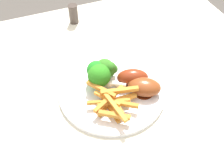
% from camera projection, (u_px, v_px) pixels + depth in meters
% --- Properties ---
extents(dining_table, '(1.10, 0.78, 0.74)m').
position_uv_depth(dining_table, '(87.00, 114.00, 0.79)').
color(dining_table, silver).
rests_on(dining_table, ground_plane).
extents(dinner_plate, '(0.27, 0.27, 0.01)m').
position_uv_depth(dinner_plate, '(112.00, 91.00, 0.70)').
color(dinner_plate, white).
rests_on(dinner_plate, dining_table).
extents(broccoli_floret_front, '(0.05, 0.05, 0.07)m').
position_uv_depth(broccoli_floret_front, '(96.00, 71.00, 0.68)').
color(broccoli_floret_front, '#799E5F').
rests_on(broccoli_floret_front, dinner_plate).
extents(broccoli_floret_middle, '(0.06, 0.05, 0.06)m').
position_uv_depth(broccoli_floret_middle, '(106.00, 70.00, 0.68)').
color(broccoli_floret_middle, '#74A253').
rests_on(broccoli_floret_middle, dinner_plate).
extents(broccoli_floret_back, '(0.06, 0.06, 0.07)m').
position_uv_depth(broccoli_floret_back, '(98.00, 74.00, 0.67)').
color(broccoli_floret_back, '#85B84F').
rests_on(broccoli_floret_back, dinner_plate).
extents(carrot_fries_pile, '(0.13, 0.14, 0.04)m').
position_uv_depth(carrot_fries_pile, '(113.00, 101.00, 0.64)').
color(carrot_fries_pile, orange).
rests_on(carrot_fries_pile, dinner_plate).
extents(chicken_drumstick_near, '(0.12, 0.07, 0.05)m').
position_uv_depth(chicken_drumstick_near, '(131.00, 78.00, 0.69)').
color(chicken_drumstick_near, '#59190B').
rests_on(chicken_drumstick_near, dinner_plate).
extents(chicken_drumstick_far, '(0.13, 0.10, 0.04)m').
position_uv_depth(chicken_drumstick_far, '(142.00, 87.00, 0.67)').
color(chicken_drumstick_far, '#5C2410').
rests_on(chicken_drumstick_far, dinner_plate).
extents(pepper_shaker, '(0.03, 0.03, 0.06)m').
position_uv_depth(pepper_shaker, '(73.00, 14.00, 0.89)').
color(pepper_shaker, '#423833').
rests_on(pepper_shaker, dining_table).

